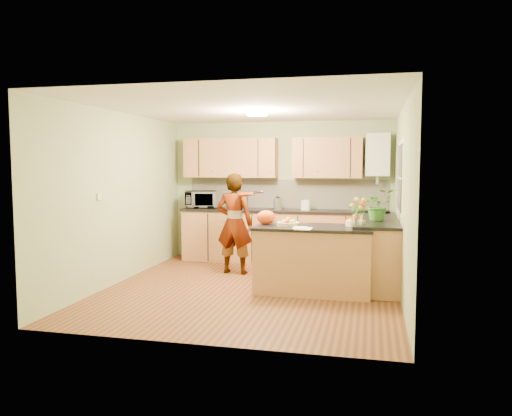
# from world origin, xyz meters

# --- Properties ---
(floor) EXTENTS (4.50, 4.50, 0.00)m
(floor) POSITION_xyz_m (0.00, 0.00, 0.00)
(floor) COLOR #562F18
(floor) RESTS_ON ground
(ceiling) EXTENTS (4.00, 4.50, 0.02)m
(ceiling) POSITION_xyz_m (0.00, 0.00, 2.50)
(ceiling) COLOR white
(ceiling) RESTS_ON wall_back
(wall_back) EXTENTS (4.00, 0.02, 2.50)m
(wall_back) POSITION_xyz_m (0.00, 2.25, 1.25)
(wall_back) COLOR #9DAD7C
(wall_back) RESTS_ON floor
(wall_front) EXTENTS (4.00, 0.02, 2.50)m
(wall_front) POSITION_xyz_m (0.00, -2.25, 1.25)
(wall_front) COLOR #9DAD7C
(wall_front) RESTS_ON floor
(wall_left) EXTENTS (0.02, 4.50, 2.50)m
(wall_left) POSITION_xyz_m (-2.00, 0.00, 1.25)
(wall_left) COLOR #9DAD7C
(wall_left) RESTS_ON floor
(wall_right) EXTENTS (0.02, 4.50, 2.50)m
(wall_right) POSITION_xyz_m (2.00, 0.00, 1.25)
(wall_right) COLOR #9DAD7C
(wall_right) RESTS_ON floor
(back_counter) EXTENTS (3.64, 0.62, 0.94)m
(back_counter) POSITION_xyz_m (0.10, 1.95, 0.47)
(back_counter) COLOR #A86C43
(back_counter) RESTS_ON floor
(right_counter) EXTENTS (0.62, 2.24, 0.94)m
(right_counter) POSITION_xyz_m (1.70, 0.85, 0.47)
(right_counter) COLOR #A86C43
(right_counter) RESTS_ON floor
(splashback) EXTENTS (3.60, 0.02, 0.52)m
(splashback) POSITION_xyz_m (0.10, 2.23, 1.20)
(splashback) COLOR beige
(splashback) RESTS_ON back_counter
(upper_cabinets) EXTENTS (3.20, 0.34, 0.70)m
(upper_cabinets) POSITION_xyz_m (-0.18, 2.08, 1.85)
(upper_cabinets) COLOR #A86C43
(upper_cabinets) RESTS_ON wall_back
(boiler) EXTENTS (0.40, 0.30, 0.86)m
(boiler) POSITION_xyz_m (1.70, 2.09, 1.90)
(boiler) COLOR white
(boiler) RESTS_ON wall_back
(window_right) EXTENTS (0.01, 1.30, 1.05)m
(window_right) POSITION_xyz_m (1.99, 0.60, 1.55)
(window_right) COLOR white
(window_right) RESTS_ON wall_right
(light_switch) EXTENTS (0.02, 0.09, 0.09)m
(light_switch) POSITION_xyz_m (-1.99, -0.60, 1.30)
(light_switch) COLOR white
(light_switch) RESTS_ON wall_left
(ceiling_lamp) EXTENTS (0.30, 0.30, 0.07)m
(ceiling_lamp) POSITION_xyz_m (0.00, 0.30, 2.46)
(ceiling_lamp) COLOR #FFEABF
(ceiling_lamp) RESTS_ON ceiling
(peninsula_island) EXTENTS (1.57, 0.81, 0.90)m
(peninsula_island) POSITION_xyz_m (0.85, 0.01, 0.45)
(peninsula_island) COLOR #A86C43
(peninsula_island) RESTS_ON floor
(fruit_dish) EXTENTS (0.31, 0.31, 0.11)m
(fruit_dish) POSITION_xyz_m (0.50, 0.01, 0.95)
(fruit_dish) COLOR #FBEEC9
(fruit_dish) RESTS_ON peninsula_island
(orange_bowl) EXTENTS (0.26, 0.26, 0.15)m
(orange_bowl) POSITION_xyz_m (1.40, 0.16, 0.97)
(orange_bowl) COLOR #FBEEC9
(orange_bowl) RESTS_ON peninsula_island
(flower_vase) EXTENTS (0.25, 0.25, 0.45)m
(flower_vase) POSITION_xyz_m (1.45, -0.17, 1.20)
(flower_vase) COLOR silver
(flower_vase) RESTS_ON peninsula_island
(orange_bag) EXTENTS (0.31, 0.28, 0.20)m
(orange_bag) POSITION_xyz_m (0.19, 0.06, 1.00)
(orange_bag) COLOR #FF4F15
(orange_bag) RESTS_ON peninsula_island
(papers) EXTENTS (0.21, 0.29, 0.01)m
(papers) POSITION_xyz_m (0.75, -0.29, 0.91)
(papers) COLOR white
(papers) RESTS_ON peninsula_island
(violinist) EXTENTS (0.60, 0.41, 1.60)m
(violinist) POSITION_xyz_m (-0.50, 0.89, 0.80)
(violinist) COLOR tan
(violinist) RESTS_ON floor
(violin) EXTENTS (0.62, 0.54, 0.15)m
(violin) POSITION_xyz_m (-0.30, 0.67, 1.28)
(violin) COLOR #4A1104
(violin) RESTS_ON violinist
(microwave) EXTENTS (0.65, 0.53, 0.31)m
(microwave) POSITION_xyz_m (-1.43, 1.94, 1.10)
(microwave) COLOR white
(microwave) RESTS_ON back_counter
(blue_box) EXTENTS (0.28, 0.21, 0.22)m
(blue_box) POSITION_xyz_m (-0.71, 1.95, 1.05)
(blue_box) COLOR navy
(blue_box) RESTS_ON back_counter
(kettle) EXTENTS (0.15, 0.15, 0.28)m
(kettle) POSITION_xyz_m (0.01, 1.91, 1.05)
(kettle) COLOR #ADADB2
(kettle) RESTS_ON back_counter
(jar_cream) EXTENTS (0.13, 0.13, 0.17)m
(jar_cream) POSITION_xyz_m (0.46, 1.95, 1.02)
(jar_cream) COLOR #FBEEC9
(jar_cream) RESTS_ON back_counter
(jar_white) EXTENTS (0.15, 0.15, 0.18)m
(jar_white) POSITION_xyz_m (0.52, 1.95, 1.03)
(jar_white) COLOR white
(jar_white) RESTS_ON back_counter
(potted_plant) EXTENTS (0.51, 0.47, 0.45)m
(potted_plant) POSITION_xyz_m (1.70, 0.50, 1.16)
(potted_plant) COLOR #3A7D29
(potted_plant) RESTS_ON right_counter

